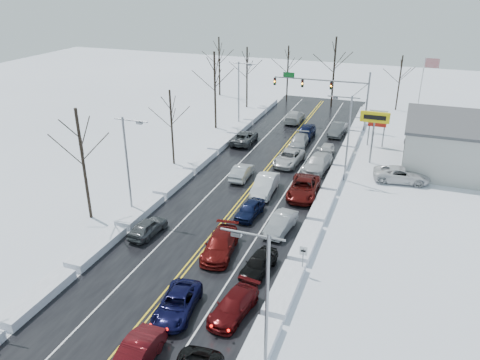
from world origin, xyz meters
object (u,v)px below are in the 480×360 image
at_px(traffic_signal_mast, 330,88).
at_px(flagpole, 422,89).
at_px(tires_plus_sign, 375,121).
at_px(oncoming_car_0, 242,178).

xyz_separation_m(traffic_signal_mast, flagpole, (11.72, 2.01, 0.45)).
height_order(traffic_signal_mast, tires_plus_sign, traffic_signal_mast).
bearing_deg(flagpole, tires_plus_sign, -108.44).
xyz_separation_m(traffic_signal_mast, tires_plus_sign, (7.05, -12.00, -0.49)).
relative_size(traffic_signal_mast, oncoming_car_0, 2.99).
distance_m(traffic_signal_mast, oncoming_car_0, 22.55).
bearing_deg(tires_plus_sign, flagpole, 71.56).
bearing_deg(oncoming_car_0, flagpole, -127.87).
height_order(traffic_signal_mast, oncoming_car_0, traffic_signal_mast).
bearing_deg(oncoming_car_0, tires_plus_sign, -144.80).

